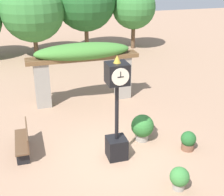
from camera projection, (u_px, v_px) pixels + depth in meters
name	position (u px, v px, depth m)	size (l,w,h in m)	color
ground_plane	(114.00, 156.00, 9.93)	(60.00, 60.00, 0.00)	#9E7A60
pedestal_clock	(117.00, 112.00, 9.25)	(0.61, 0.66, 3.32)	black
pergola	(83.00, 60.00, 13.15)	(4.76, 1.21, 2.61)	gray
potted_plant_near_left	(142.00, 127.00, 10.62)	(0.78, 0.78, 0.94)	gray
potted_plant_near_right	(179.00, 178.00, 8.34)	(0.53, 0.53, 0.67)	gray
potted_plant_far_left	(188.00, 141.00, 10.15)	(0.50, 0.50, 0.65)	brown
park_bench	(24.00, 141.00, 9.94)	(0.42, 1.63, 0.89)	brown
tree_line	(52.00, 8.00, 20.00)	(13.70, 4.50, 5.38)	brown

